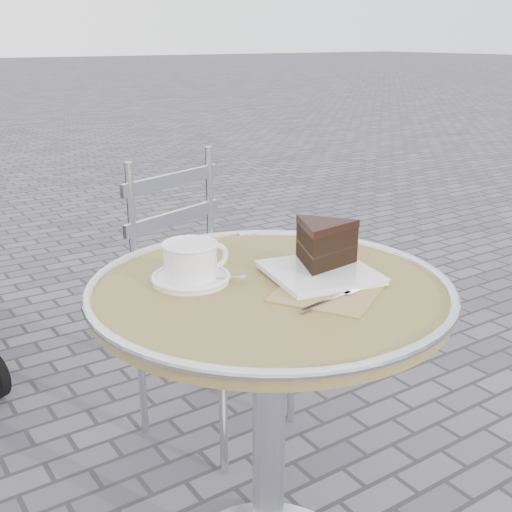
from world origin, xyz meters
TOP-DOWN VIEW (x-y plane):
  - cafe_table at (0.00, 0.00)m, footprint 0.72×0.72m
  - cappuccino_set at (-0.12, 0.11)m, footprint 0.16×0.15m
  - cake_plate_set at (0.13, -0.00)m, footprint 0.29×0.32m
  - bistro_chair at (0.19, 0.68)m, footprint 0.49×0.49m

SIDE VIEW (x-z plane):
  - bistro_chair at x=0.19m, z-range 0.10..0.97m
  - cafe_table at x=0.00m, z-range 0.20..0.94m
  - cappuccino_set at x=-0.12m, z-range 0.73..0.81m
  - cake_plate_set at x=0.13m, z-range 0.73..0.83m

